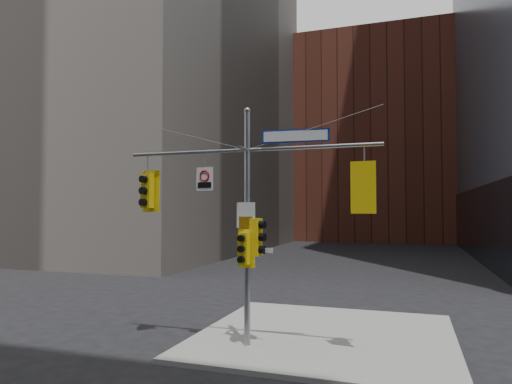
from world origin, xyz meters
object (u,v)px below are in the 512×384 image
Objects in this scene: traffic_light_pole_front at (244,248)px; signal_assembly at (247,202)px; traffic_light_pole_side at (257,237)px; traffic_light_west_arm at (147,191)px; regulatory_sign_arm at (205,178)px; traffic_light_east_arm at (365,188)px; street_sign_blade at (295,136)px.

signal_assembly is at bearing 99.29° from traffic_light_pole_front.
traffic_light_pole_side is 0.97× the size of traffic_light_pole_front.
traffic_light_west_arm is 2.10m from regulatory_sign_arm.
traffic_light_pole_side is (0.33, 0.00, -1.05)m from signal_assembly.
street_sign_blade reaches higher than traffic_light_east_arm.
traffic_light_east_arm is 1.25× the size of traffic_light_pole_front.
traffic_light_west_arm is 1.20× the size of traffic_light_pole_front.
traffic_light_west_arm is at bearing 98.30° from traffic_light_pole_side.
traffic_light_west_arm is 5.21m from street_sign_blade.
regulatory_sign_arm is at bearing 99.17° from traffic_light_pole_side.
street_sign_blade is 2.76× the size of regulatory_sign_arm.
regulatory_sign_arm reaches higher than traffic_light_west_arm.
street_sign_blade is at bearing 6.81° from traffic_light_west_arm.
traffic_light_east_arm reaches higher than traffic_light_west_arm.
signal_assembly is 2.45m from street_sign_blade.
street_sign_blade reaches higher than traffic_light_pole_front.
street_sign_blade is at bearing 19.37° from traffic_light_pole_front.
traffic_light_east_arm is at bearing -4.56° from street_sign_blade.
traffic_light_east_arm is 2.51m from street_sign_blade.
traffic_light_east_arm is at bearing 13.52° from traffic_light_pole_front.
traffic_light_pole_side is 1.53× the size of regulatory_sign_arm.
traffic_light_east_arm is 0.72× the size of street_sign_blade.
traffic_light_pole_side is at bearing 0.02° from signal_assembly.
traffic_light_west_arm is 0.69× the size of street_sign_blade.
signal_assembly is 1.10m from traffic_light_pole_side.
traffic_light_pole_front is (3.47, -0.28, -1.76)m from traffic_light_west_arm.
regulatory_sign_arm is (-1.41, 0.25, 2.13)m from traffic_light_pole_front.
traffic_light_east_arm is 3.90m from traffic_light_pole_front.
regulatory_sign_arm is (-2.90, -0.02, -1.18)m from street_sign_blade.
traffic_light_east_arm reaches higher than traffic_light_pole_front.
traffic_light_pole_front is at bearing -3.81° from regulatory_sign_arm.
regulatory_sign_arm is (-4.87, -0.02, 0.37)m from traffic_light_east_arm.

